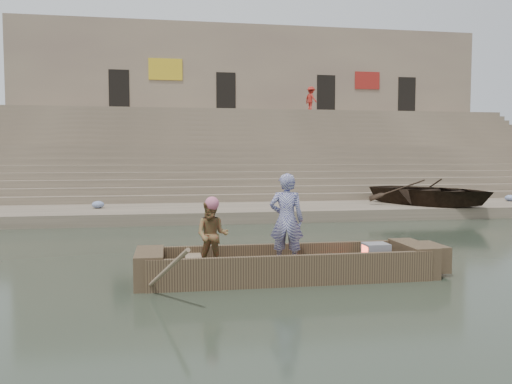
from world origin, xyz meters
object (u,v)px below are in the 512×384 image
object	(u,v)px
standing_man	(286,220)
television	(375,253)
main_rowboat	(287,273)
pedestrian	(311,99)
rowing_man	(212,235)
beached_rowboat	(431,192)

from	to	relation	value
standing_man	television	size ratio (longest dim) A/B	3.85
main_rowboat	pedestrian	world-z (taller)	pedestrian
main_rowboat	pedestrian	xyz separation A→B (m)	(7.00, 23.49, 5.87)
main_rowboat	rowing_man	bearing A→B (deg)	-179.23
television	pedestrian	world-z (taller)	pedestrian
main_rowboat	standing_man	distance (m)	1.00
standing_man	pedestrian	distance (m)	24.94
main_rowboat	standing_man	xyz separation A→B (m)	(0.00, 0.06, 1.00)
main_rowboat	rowing_man	size ratio (longest dim) A/B	3.89
pedestrian	television	bearing A→B (deg)	144.83
rowing_man	television	bearing A→B (deg)	14.90
rowing_man	television	world-z (taller)	rowing_man
main_rowboat	rowing_man	distance (m)	1.60
pedestrian	rowing_man	bearing A→B (deg)	137.70
main_rowboat	television	size ratio (longest dim) A/B	10.87
standing_man	rowing_man	xyz separation A→B (m)	(-1.41, -0.07, -0.24)
pedestrian	standing_man	bearing A→B (deg)	140.77
rowing_man	beached_rowboat	xyz separation A→B (m)	(9.31, 9.33, 0.05)
standing_man	rowing_man	size ratio (longest dim) A/B	1.38
main_rowboat	rowing_man	world-z (taller)	rowing_man
rowing_man	pedestrian	xyz separation A→B (m)	(8.42, 23.51, 5.12)
beached_rowboat	pedestrian	world-z (taller)	pedestrian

